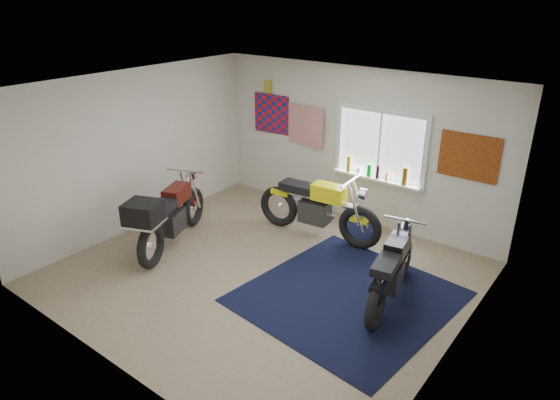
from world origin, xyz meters
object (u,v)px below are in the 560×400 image
Objects in this scene: maroon_tourer at (167,216)px; black_chrome_bike at (391,272)px; navy_rug at (348,297)px; yellow_triumph at (317,209)px.

black_chrome_bike is at bearing -98.16° from maroon_tourer.
black_chrome_bike is (0.47, 0.29, 0.43)m from navy_rug.
navy_rug is 1.90m from yellow_triumph.
yellow_triumph reaches higher than navy_rug.
yellow_triumph is 1.18× the size of black_chrome_bike.
navy_rug is at bearing -101.29° from maroon_tourer.
maroon_tourer reaches higher than navy_rug.
yellow_triumph reaches higher than maroon_tourer.
maroon_tourer is (-1.62, -1.81, 0.07)m from yellow_triumph.
navy_rug is at bearing -48.10° from yellow_triumph.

